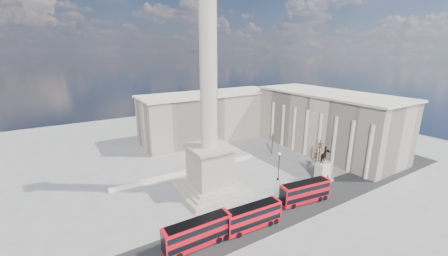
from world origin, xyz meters
TOP-DOWN VIEW (x-y plane):
  - ground at (0.00, 0.00)m, footprint 180.00×180.00m
  - asphalt_road at (5.00, -10.00)m, footprint 120.00×9.00m
  - nelsons_column at (0.00, 5.00)m, footprint 14.00×14.00m
  - balustrade_wall at (0.00, 16.00)m, footprint 40.00×0.60m
  - building_east at (45.00, 10.00)m, footprint 19.00×46.00m
  - building_northeast at (20.00, 40.00)m, footprint 51.00×17.00m
  - red_bus_a at (-10.57, -10.26)m, footprint 11.54×2.76m
  - red_bus_b at (-0.05, -11.08)m, footprint 11.09×3.07m
  - red_bus_c at (14.63, -9.77)m, footprint 11.56×4.06m
  - red_bus_d at (44.32, -10.08)m, footprint 11.32×3.55m
  - victorian_lamp at (16.89, 0.84)m, footprint 0.62×0.62m
  - equestrian_statue at (26.02, -5.08)m, footprint 4.39×3.29m
  - bare_tree_near at (24.51, -3.89)m, footprint 1.98×1.98m
  - bare_tree_mid at (32.93, 2.02)m, footprint 2.03×2.03m
  - bare_tree_far at (27.95, 15.81)m, footprint 1.64×1.64m
  - pedestrian_walking at (26.11, -6.50)m, footprint 0.72×0.48m
  - pedestrian_standing at (21.56, -5.29)m, footprint 0.97×0.81m
  - pedestrian_crossing at (5.91, -6.50)m, footprint 0.76×1.17m

SIDE VIEW (x-z plane):
  - ground at x=0.00m, z-range 0.00..0.00m
  - asphalt_road at x=5.00m, z-range 0.00..0.01m
  - balustrade_wall at x=0.00m, z-range 0.00..1.10m
  - pedestrian_standing at x=21.56m, z-range 0.00..1.81m
  - pedestrian_crossing at x=5.91m, z-range 0.00..1.85m
  - pedestrian_walking at x=26.11m, z-range 0.00..1.94m
  - red_bus_b at x=-0.05m, z-range 0.11..4.56m
  - red_bus_d at x=44.32m, z-range 0.11..4.63m
  - red_bus_c at x=14.63m, z-range 0.11..4.70m
  - red_bus_a at x=-10.57m, z-range 0.11..4.79m
  - equestrian_statue at x=26.02m, z-range -1.34..7.70m
  - victorian_lamp at x=16.89m, z-range 0.64..7.85m
  - bare_tree_far at x=27.95m, z-range 1.93..8.64m
  - bare_tree_mid at x=32.93m, z-range 2.22..9.93m
  - bare_tree_near at x=24.51m, z-range 2.50..11.17m
  - building_northeast at x=20.00m, z-range 0.02..16.62m
  - building_east at x=45.00m, z-range 0.02..18.62m
  - nelsons_column at x=0.00m, z-range -12.01..37.84m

